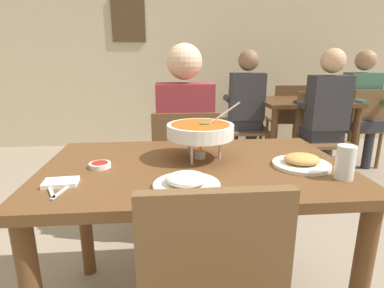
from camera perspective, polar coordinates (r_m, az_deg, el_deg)
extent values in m
cube|color=beige|center=(4.50, -3.61, 19.07)|extent=(10.00, 0.10, 3.00)
cube|color=#4C3823|center=(4.48, -11.66, 21.56)|extent=(0.44, 0.03, 0.56)
cube|color=brown|center=(1.35, 0.56, -4.57)|extent=(1.30, 0.81, 0.04)
cylinder|color=brown|center=(1.87, -19.21, -12.40)|extent=(0.07, 0.07, 0.74)
cylinder|color=brown|center=(1.95, 17.28, -11.10)|extent=(0.07, 0.07, 0.74)
cube|color=brown|center=(2.19, -1.45, -5.42)|extent=(0.44, 0.44, 0.03)
cube|color=brown|center=(1.93, -1.13, -0.86)|extent=(0.42, 0.04, 0.45)
cylinder|color=brown|center=(2.47, 2.76, -8.58)|extent=(0.04, 0.04, 0.42)
cylinder|color=brown|center=(2.45, -6.18, -8.86)|extent=(0.04, 0.04, 0.42)
cylinder|color=brown|center=(2.13, 4.15, -12.72)|extent=(0.04, 0.04, 0.42)
cylinder|color=brown|center=(2.11, -6.36, -13.10)|extent=(0.04, 0.04, 0.42)
cylinder|color=#2D2D38|center=(2.30, 1.08, -10.05)|extent=(0.10, 0.10, 0.45)
cylinder|color=#2D2D38|center=(2.29, -3.98, -10.22)|extent=(0.10, 0.10, 0.45)
cube|color=#2D2D38|center=(2.15, -1.43, -3.74)|extent=(0.32, 0.32, 0.12)
cube|color=maroon|center=(1.99, -1.34, 3.96)|extent=(0.36, 0.20, 0.50)
sphere|color=beige|center=(1.95, -1.42, 14.97)|extent=(0.22, 0.22, 0.22)
cylinder|color=maroon|center=(2.21, 2.48, 3.79)|extent=(0.08, 0.28, 0.08)
cylinder|color=maroon|center=(2.19, -5.86, 3.63)|extent=(0.08, 0.28, 0.08)
cube|color=brown|center=(0.90, 4.22, -21.75)|extent=(0.42, 0.04, 0.45)
cylinder|color=silver|center=(1.42, 5.14, -0.64)|extent=(0.01, 0.01, 0.10)
cylinder|color=silver|center=(1.47, -0.55, 0.07)|extent=(0.01, 0.01, 0.10)
cylinder|color=silver|center=(1.33, -0.03, -1.72)|extent=(0.01, 0.01, 0.10)
torus|color=silver|center=(1.39, 1.54, 1.24)|extent=(0.21, 0.21, 0.01)
cylinder|color=#B2B2B7|center=(1.41, 1.52, -1.98)|extent=(0.05, 0.05, 0.04)
cone|color=orange|center=(1.40, 1.52, -0.73)|extent=(0.02, 0.02, 0.04)
cylinder|color=white|center=(1.38, 1.55, 2.45)|extent=(0.30, 0.30, 0.06)
cylinder|color=#B75119|center=(1.38, 1.56, 3.46)|extent=(0.26, 0.26, 0.01)
ellipsoid|color=#388433|center=(1.38, 2.39, 3.84)|extent=(0.05, 0.03, 0.01)
cylinder|color=silver|center=(1.40, 5.14, 5.08)|extent=(0.18, 0.01, 0.13)
cylinder|color=white|center=(1.11, -1.00, -7.66)|extent=(0.24, 0.24, 0.01)
ellipsoid|color=white|center=(1.10, -1.00, -6.44)|extent=(0.15, 0.13, 0.04)
cylinder|color=white|center=(1.39, 19.52, -3.62)|extent=(0.24, 0.24, 0.01)
ellipsoid|color=tan|center=(1.39, 19.62, -2.62)|extent=(0.15, 0.13, 0.04)
cylinder|color=white|center=(1.36, -16.62, -3.77)|extent=(0.09, 0.09, 0.02)
cylinder|color=maroon|center=(1.35, -16.65, -3.41)|extent=(0.07, 0.07, 0.01)
cube|color=white|center=(1.23, -23.06, -6.56)|extent=(0.13, 0.09, 0.02)
cube|color=silver|center=(1.19, -24.68, -7.62)|extent=(0.08, 0.16, 0.01)
cube|color=silver|center=(1.17, -22.37, -7.66)|extent=(0.05, 0.17, 0.01)
cylinder|color=silver|center=(1.30, 26.45, -3.04)|extent=(0.07, 0.07, 0.13)
cylinder|color=orange|center=(1.31, 26.35, -3.87)|extent=(0.06, 0.06, 0.08)
cube|color=#51331C|center=(3.70, 19.89, 7.40)|extent=(1.00, 0.80, 0.04)
cylinder|color=#51331C|center=(3.30, 14.74, 0.03)|extent=(0.07, 0.07, 0.74)
cylinder|color=#51331C|center=(3.69, 27.74, 0.35)|extent=(0.07, 0.07, 0.74)
cylinder|color=#51331C|center=(3.92, 11.48, 2.67)|extent=(0.07, 0.07, 0.74)
cylinder|color=#51331C|center=(4.26, 22.93, 2.74)|extent=(0.07, 0.07, 0.74)
cube|color=brown|center=(3.55, 10.30, 2.51)|extent=(0.48, 0.48, 0.03)
cube|color=brown|center=(3.70, 9.95, 6.83)|extent=(0.42, 0.08, 0.45)
cylinder|color=brown|center=(3.40, 7.50, -1.89)|extent=(0.04, 0.04, 0.42)
cylinder|color=brown|center=(3.47, 13.75, -1.86)|extent=(0.04, 0.04, 0.42)
cylinder|color=brown|center=(3.76, 6.80, -0.16)|extent=(0.04, 0.04, 0.42)
cylinder|color=brown|center=(3.82, 12.46, -0.16)|extent=(0.04, 0.04, 0.42)
cube|color=brown|center=(4.08, 27.92, 2.61)|extent=(0.45, 0.45, 0.03)
cube|color=brown|center=(3.88, 30.01, 5.38)|extent=(0.42, 0.05, 0.45)
cylinder|color=brown|center=(4.38, 28.23, 0.33)|extent=(0.04, 0.04, 0.42)
cylinder|color=brown|center=(4.18, 23.95, 0.18)|extent=(0.04, 0.04, 0.42)
cylinder|color=brown|center=(4.09, 31.20, -1.06)|extent=(0.04, 0.04, 0.42)
cylinder|color=brown|center=(3.87, 26.74, -1.30)|extent=(0.04, 0.04, 0.42)
cube|color=brown|center=(3.26, 23.06, 0.36)|extent=(0.45, 0.45, 0.03)
cube|color=brown|center=(3.39, 22.03, 5.16)|extent=(0.42, 0.05, 0.45)
cylinder|color=brown|center=(3.08, 20.96, -4.65)|extent=(0.04, 0.04, 0.42)
cylinder|color=brown|center=(3.26, 27.09, -4.30)|extent=(0.04, 0.04, 0.42)
cylinder|color=brown|center=(3.41, 18.43, -2.49)|extent=(0.04, 0.04, 0.42)
cylinder|color=brown|center=(3.57, 24.11, -2.29)|extent=(0.04, 0.04, 0.42)
cube|color=brown|center=(4.30, 16.84, 4.34)|extent=(0.48, 0.48, 0.03)
cube|color=brown|center=(4.07, 17.88, 7.10)|extent=(0.42, 0.08, 0.45)
cylinder|color=brown|center=(4.58, 18.26, 1.99)|extent=(0.04, 0.04, 0.42)
cylinder|color=brown|center=(4.48, 13.62, 2.05)|extent=(0.04, 0.04, 0.42)
cylinder|color=brown|center=(4.23, 19.78, 0.78)|extent=(0.04, 0.04, 0.42)
cylinder|color=brown|center=(4.12, 14.79, 0.81)|extent=(0.04, 0.04, 0.42)
cube|color=brown|center=(4.04, 8.40, 4.16)|extent=(0.44, 0.44, 0.03)
cube|color=brown|center=(4.05, 11.31, 7.50)|extent=(0.04, 0.42, 0.45)
cylinder|color=brown|center=(4.23, 5.19, 1.65)|extent=(0.04, 0.04, 0.42)
cylinder|color=brown|center=(3.87, 6.18, 0.31)|extent=(0.04, 0.04, 0.42)
cylinder|color=brown|center=(4.31, 10.16, 1.74)|extent=(0.04, 0.04, 0.42)
cylinder|color=brown|center=(3.96, 11.58, 0.44)|extent=(0.04, 0.04, 0.42)
cylinder|color=#2D2D38|center=(3.70, 10.70, -0.35)|extent=(0.10, 0.10, 0.45)
cylinder|color=#2D2D38|center=(3.65, 7.67, -0.43)|extent=(0.10, 0.10, 0.45)
cube|color=#2D2D38|center=(3.57, 9.55, 3.84)|extent=(0.32, 0.32, 0.12)
cube|color=#2D2D33|center=(3.44, 10.11, 8.63)|extent=(0.36, 0.20, 0.50)
sphere|color=#846047|center=(3.42, 10.42, 14.96)|extent=(0.22, 0.22, 0.22)
cylinder|color=#2D2D33|center=(3.68, 11.70, 8.20)|extent=(0.08, 0.28, 0.08)
cylinder|color=#2D2D33|center=(3.60, 6.77, 8.26)|extent=(0.08, 0.28, 0.08)
cylinder|color=#2D2D38|center=(3.92, 27.31, -0.94)|extent=(0.10, 0.10, 0.45)
cylinder|color=#2D2D38|center=(4.03, 29.72, -0.84)|extent=(0.10, 0.10, 0.45)
cube|color=#2D2D38|center=(3.95, 28.75, 3.25)|extent=(0.32, 0.32, 0.12)
cube|color=#3D6B56|center=(3.97, 28.70, 7.87)|extent=(0.36, 0.20, 0.50)
sphere|color=#A57756|center=(3.95, 29.43, 13.32)|extent=(0.22, 0.22, 0.22)
cylinder|color=#3D6B56|center=(3.72, 28.20, 6.77)|extent=(0.08, 0.28, 0.08)
cylinder|color=#2D2D38|center=(3.44, 23.30, -2.56)|extent=(0.10, 0.10, 0.45)
cylinder|color=#2D2D38|center=(3.35, 20.28, -2.71)|extent=(0.10, 0.10, 0.45)
cube|color=#2D2D38|center=(3.29, 22.61, 1.87)|extent=(0.32, 0.32, 0.12)
cube|color=#2D2D33|center=(3.17, 23.84, 6.98)|extent=(0.36, 0.20, 0.50)
sphere|color=tan|center=(3.14, 24.61, 13.82)|extent=(0.22, 0.22, 0.22)
cylinder|color=#2D2D33|center=(3.43, 24.54, 6.60)|extent=(0.08, 0.28, 0.08)
cylinder|color=#2D2D33|center=(3.28, 19.63, 6.76)|extent=(0.08, 0.28, 0.08)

